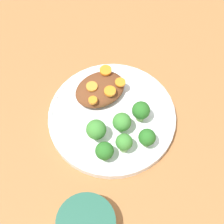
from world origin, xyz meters
TOP-DOWN VIEW (x-y plane):
  - ground_plane at (0.00, 0.00)m, footprint 4.00×4.00m
  - plate at (0.00, 0.00)m, footprint 0.29×0.29m
  - dip_bowl at (-0.18, 0.17)m, footprint 0.11×0.11m
  - stew_mound at (0.06, -0.01)m, footprint 0.09×0.12m
  - broccoli_floret_0 at (-0.08, 0.07)m, footprint 0.04×0.04m
  - broccoli_floret_1 at (-0.04, -0.00)m, footprint 0.04×0.04m
  - broccoli_floret_2 at (-0.03, 0.06)m, footprint 0.04×0.04m
  - broccoli_floret_3 at (-0.08, 0.02)m, footprint 0.04×0.04m
  - broccoli_floret_4 at (-0.10, -0.03)m, footprint 0.04×0.04m
  - broccoli_floret_5 at (-0.04, -0.05)m, footprint 0.04×0.04m
  - carrot_slice_0 at (0.05, -0.05)m, footprint 0.02×0.02m
  - carrot_slice_1 at (0.04, -0.02)m, footprint 0.03×0.03m
  - carrot_slice_2 at (0.04, 0.03)m, footprint 0.02×0.02m
  - carrot_slice_3 at (0.07, 0.01)m, footprint 0.03×0.03m
  - carrot_slice_4 at (0.09, -0.04)m, footprint 0.03×0.03m

SIDE VIEW (x-z plane):
  - ground_plane at x=0.00m, z-range 0.00..0.00m
  - plate at x=0.00m, z-range 0.00..0.02m
  - dip_bowl at x=-0.18m, z-range 0.00..0.05m
  - stew_mound at x=0.06m, z-range 0.02..0.05m
  - broccoli_floret_0 at x=-0.08m, z-range 0.02..0.07m
  - broccoli_floret_4 at x=-0.10m, z-range 0.02..0.07m
  - broccoli_floret_3 at x=-0.08m, z-range 0.02..0.08m
  - broccoli_floret_1 at x=-0.04m, z-range 0.02..0.08m
  - broccoli_floret_5 at x=-0.04m, z-range 0.02..0.08m
  - broccoli_floret_2 at x=-0.03m, z-range 0.02..0.08m
  - carrot_slice_0 at x=0.05m, z-range 0.05..0.06m
  - carrot_slice_3 at x=0.07m, z-range 0.05..0.06m
  - carrot_slice_4 at x=0.09m, z-range 0.05..0.06m
  - carrot_slice_1 at x=0.04m, z-range 0.05..0.06m
  - carrot_slice_2 at x=0.04m, z-range 0.05..0.06m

